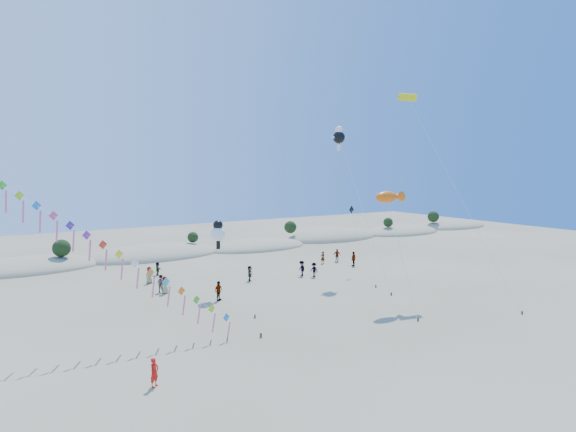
{
  "coord_description": "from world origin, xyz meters",
  "views": [
    {
      "loc": [
        -19.34,
        -22.01,
        12.43
      ],
      "look_at": [
        3.09,
        14.0,
        8.21
      ],
      "focal_mm": 30.0,
      "sensor_mm": 36.0,
      "label": 1
    }
  ],
  "objects_px": {
    "fish_kite": "(389,197)",
    "kite_train": "(72,228)",
    "flyer_foreground": "(154,372)",
    "parafoil_kite": "(410,101)"
  },
  "relations": [
    {
      "from": "fish_kite",
      "to": "kite_train",
      "type": "bearing_deg",
      "value": 174.15
    },
    {
      "from": "flyer_foreground",
      "to": "fish_kite",
      "type": "bearing_deg",
      "value": -20.05
    },
    {
      "from": "parafoil_kite",
      "to": "fish_kite",
      "type": "bearing_deg",
      "value": -148.89
    },
    {
      "from": "kite_train",
      "to": "flyer_foreground",
      "type": "bearing_deg",
      "value": -73.13
    },
    {
      "from": "kite_train",
      "to": "parafoil_kite",
      "type": "height_order",
      "value": "parafoil_kite"
    },
    {
      "from": "parafoil_kite",
      "to": "flyer_foreground",
      "type": "xyz_separation_m",
      "value": [
        -30.16,
        -10.08,
        -18.5
      ]
    },
    {
      "from": "fish_kite",
      "to": "parafoil_kite",
      "type": "relative_size",
      "value": 0.51
    },
    {
      "from": "kite_train",
      "to": "flyer_foreground",
      "type": "height_order",
      "value": "kite_train"
    },
    {
      "from": "kite_train",
      "to": "parafoil_kite",
      "type": "relative_size",
      "value": 1.1
    },
    {
      "from": "kite_train",
      "to": "flyer_foreground",
      "type": "relative_size",
      "value": 13.1
    }
  ]
}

